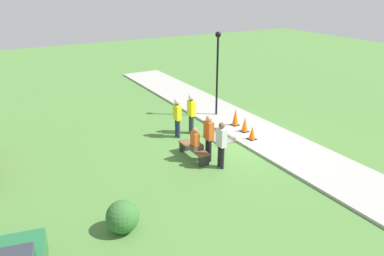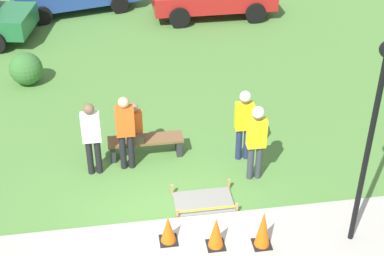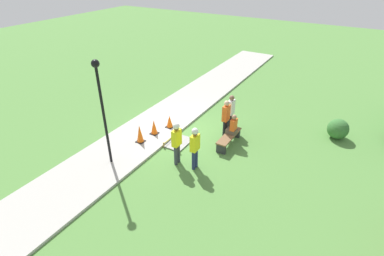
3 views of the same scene
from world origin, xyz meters
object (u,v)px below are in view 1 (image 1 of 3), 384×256
traffic_cone_far_patch (245,124)px  lamppost_near (217,62)px  worker_supervisor (191,110)px  worker_assistant (177,115)px  traffic_cone_near_patch (252,133)px  traffic_cone_sidewalk_edge (235,117)px  person_seated_on_bench (196,141)px  park_bench (194,150)px  bystander_in_gray_shirt (221,142)px  bystander_in_orange_shirt (209,135)px

traffic_cone_far_patch → lamppost_near: size_ratio=0.17×
worker_supervisor → worker_assistant: bearing=96.9°
traffic_cone_near_patch → worker_assistant: (1.99, 2.51, 0.65)m
traffic_cone_sidewalk_edge → person_seated_on_bench: (-2.09, 3.36, 0.32)m
person_seated_on_bench → lamppost_near: bearing=-42.0°
worker_assistant → lamppost_near: bearing=-64.1°
traffic_cone_near_patch → traffic_cone_sidewalk_edge: 1.75m
traffic_cone_sidewalk_edge → worker_assistant: 2.94m
traffic_cone_far_patch → worker_assistant: (1.14, 2.76, 0.60)m
park_bench → worker_assistant: worker_assistant is taller
worker_assistant → lamppost_near: size_ratio=0.43×
traffic_cone_near_patch → traffic_cone_far_patch: (0.85, -0.26, 0.04)m
person_seated_on_bench → worker_supervisor: bearing=-26.4°
lamppost_near → worker_assistant: bearing=115.9°
worker_supervisor → bystander_in_gray_shirt: bearing=168.3°
traffic_cone_sidewalk_edge → worker_supervisor: bearing=80.1°
traffic_cone_near_patch → bystander_in_orange_shirt: bystander_in_orange_shirt is taller
traffic_cone_near_patch → park_bench: traffic_cone_near_patch is taller
traffic_cone_far_patch → worker_supervisor: bearing=58.8°
park_bench → person_seated_on_bench: (-0.22, 0.05, 0.49)m
bystander_in_orange_shirt → worker_assistant: bearing=-1.0°
traffic_cone_near_patch → traffic_cone_far_patch: size_ratio=0.87×
traffic_cone_near_patch → lamppost_near: bearing=-7.2°
person_seated_on_bench → park_bench: bearing=-12.6°
traffic_cone_near_patch → worker_supervisor: bearing=40.4°
traffic_cone_sidewalk_edge → person_seated_on_bench: 3.97m
person_seated_on_bench → bystander_in_orange_shirt: bystander_in_orange_shirt is taller
traffic_cone_far_patch → bystander_in_gray_shirt: 3.54m
traffic_cone_far_patch → traffic_cone_sidewalk_edge: size_ratio=0.84×
worker_supervisor → bystander_in_orange_shirt: (-2.68, 0.79, -0.05)m
person_seated_on_bench → bystander_in_gray_shirt: bearing=-150.9°
traffic_cone_sidewalk_edge → bystander_in_orange_shirt: bearing=128.4°
traffic_cone_near_patch → bystander_in_gray_shirt: size_ratio=0.33×
traffic_cone_near_patch → lamppost_near: lamppost_near is taller
bystander_in_orange_shirt → lamppost_near: (4.02, -2.99, 1.71)m
traffic_cone_sidewalk_edge → lamppost_near: 2.82m
worker_supervisor → park_bench: bearing=152.3°
traffic_cone_far_patch → worker_assistant: 3.05m
traffic_cone_sidewalk_edge → worker_supervisor: worker_supervisor is taller
lamppost_near → bystander_in_orange_shirt: bearing=143.4°
park_bench → bystander_in_orange_shirt: 0.91m
traffic_cone_sidewalk_edge → person_seated_on_bench: person_seated_on_bench is taller
bystander_in_orange_shirt → lamppost_near: 5.29m
worker_assistant → traffic_cone_sidewalk_edge: bearing=-95.6°
worker_supervisor → lamppost_near: bearing=-58.7°
park_bench → bystander_in_orange_shirt: bystander_in_orange_shirt is taller
traffic_cone_far_patch → traffic_cone_sidewalk_edge: traffic_cone_sidewalk_edge is taller
traffic_cone_near_patch → traffic_cone_sidewalk_edge: traffic_cone_sidewalk_edge is taller
person_seated_on_bench → worker_assistant: (2.38, -0.49, 0.22)m
bystander_in_orange_shirt → lamppost_near: bearing=-36.6°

